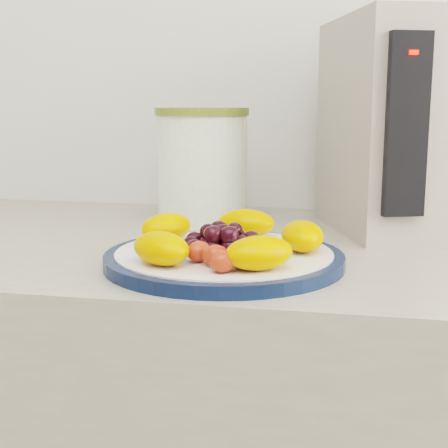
# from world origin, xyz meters

# --- Properties ---
(plate_rim) EXTENTS (0.29, 0.29, 0.01)m
(plate_rim) POSITION_xyz_m (-0.10, 1.06, 0.91)
(plate_rim) COLOR #0B1B3B
(plate_rim) RESTS_ON counter
(plate_face) EXTENTS (0.26, 0.26, 0.02)m
(plate_face) POSITION_xyz_m (-0.10, 1.06, 0.91)
(plate_face) COLOR white
(plate_face) RESTS_ON counter
(canister) EXTENTS (0.17, 0.17, 0.17)m
(canister) POSITION_xyz_m (-0.19, 1.32, 0.99)
(canister) COLOR #4E7413
(canister) RESTS_ON counter
(canister_lid) EXTENTS (0.17, 0.17, 0.01)m
(canister_lid) POSITION_xyz_m (-0.19, 1.32, 1.08)
(canister_lid) COLOR olive
(canister_lid) RESTS_ON canister
(appliance_body) EXTENTS (0.25, 0.30, 0.32)m
(appliance_body) POSITION_xyz_m (0.12, 1.32, 1.06)
(appliance_body) COLOR #A3998B
(appliance_body) RESTS_ON counter
(appliance_panel) EXTENTS (0.06, 0.03, 0.23)m
(appliance_panel) POSITION_xyz_m (0.12, 1.19, 1.06)
(appliance_panel) COLOR black
(appliance_panel) RESTS_ON appliance_body
(appliance_led) EXTENTS (0.01, 0.01, 0.01)m
(appliance_led) POSITION_xyz_m (0.12, 1.18, 1.15)
(appliance_led) COLOR #FF0C05
(appliance_led) RESTS_ON appliance_panel
(fruit_plate) EXTENTS (0.25, 0.24, 0.04)m
(fruit_plate) POSITION_xyz_m (-0.09, 1.05, 0.93)
(fruit_plate) COLOR #FF8400
(fruit_plate) RESTS_ON plate_face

